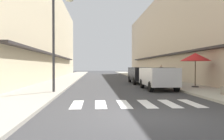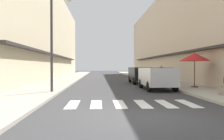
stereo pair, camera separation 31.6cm
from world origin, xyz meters
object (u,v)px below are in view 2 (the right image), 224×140
(cafe_umbrella, at_px, (195,57))
(parked_car_mid, at_px, (141,73))
(parked_car_near, at_px, (157,76))
(pedestrian_walking_near, at_px, (161,73))
(street_lamp, at_px, (55,33))

(cafe_umbrella, bearing_deg, parked_car_mid, 117.22)
(parked_car_near, distance_m, parked_car_mid, 5.94)
(parked_car_mid, bearing_deg, cafe_umbrella, -62.78)
(pedestrian_walking_near, bearing_deg, street_lamp, 85.97)
(parked_car_near, distance_m, cafe_umbrella, 3.09)
(parked_car_near, bearing_deg, street_lamp, -164.19)
(parked_car_mid, relative_size, cafe_umbrella, 1.86)
(parked_car_near, height_order, street_lamp, street_lamp)
(street_lamp, relative_size, cafe_umbrella, 2.30)
(parked_car_near, distance_m, street_lamp, 7.00)
(pedestrian_walking_near, bearing_deg, cafe_umbrella, 133.09)
(street_lamp, bearing_deg, pedestrian_walking_near, 46.84)
(parked_car_near, bearing_deg, pedestrian_walking_near, 72.72)
(cafe_umbrella, xyz_separation_m, pedestrian_walking_near, (-0.47, 6.79, -1.26))
(parked_car_near, xyz_separation_m, parked_car_mid, (0.00, 5.94, 0.00))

